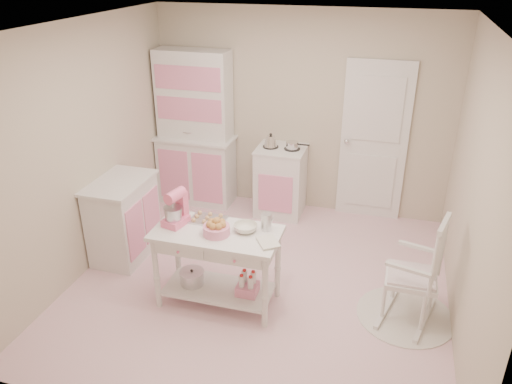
{
  "coord_description": "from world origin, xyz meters",
  "views": [
    {
      "loc": [
        1.16,
        -4.2,
        3.15
      ],
      "look_at": [
        -0.07,
        0.09,
        1.01
      ],
      "focal_mm": 35.0,
      "sensor_mm": 36.0,
      "label": 1
    }
  ],
  "objects_px": {
    "hutch": "(195,129)",
    "stove": "(281,181)",
    "rocking_chair": "(413,268)",
    "work_table": "(218,267)",
    "stand_mixer": "(175,209)",
    "bread_basket": "(216,230)",
    "base_cabinet": "(124,219)"
  },
  "relations": [
    {
      "from": "hutch",
      "to": "stove",
      "type": "height_order",
      "value": "hutch"
    },
    {
      "from": "stove",
      "to": "work_table",
      "type": "relative_size",
      "value": 0.77
    },
    {
      "from": "work_table",
      "to": "stand_mixer",
      "type": "distance_m",
      "value": 0.71
    },
    {
      "from": "bread_basket",
      "to": "work_table",
      "type": "bearing_deg",
      "value": 111.8
    },
    {
      "from": "rocking_chair",
      "to": "stand_mixer",
      "type": "height_order",
      "value": "stand_mixer"
    },
    {
      "from": "hutch",
      "to": "work_table",
      "type": "distance_m",
      "value": 2.42
    },
    {
      "from": "stove",
      "to": "hutch",
      "type": "bearing_deg",
      "value": 177.61
    },
    {
      "from": "base_cabinet",
      "to": "bread_basket",
      "type": "height_order",
      "value": "base_cabinet"
    },
    {
      "from": "hutch",
      "to": "work_table",
      "type": "relative_size",
      "value": 1.73
    },
    {
      "from": "base_cabinet",
      "to": "work_table",
      "type": "height_order",
      "value": "base_cabinet"
    },
    {
      "from": "work_table",
      "to": "hutch",
      "type": "bearing_deg",
      "value": 117.13
    },
    {
      "from": "rocking_chair",
      "to": "bread_basket",
      "type": "distance_m",
      "value": 1.83
    },
    {
      "from": "base_cabinet",
      "to": "work_table",
      "type": "relative_size",
      "value": 0.77
    },
    {
      "from": "stove",
      "to": "base_cabinet",
      "type": "relative_size",
      "value": 1.0
    },
    {
      "from": "base_cabinet",
      "to": "hutch",
      "type": "bearing_deg",
      "value": 80.67
    },
    {
      "from": "rocking_chair",
      "to": "stand_mixer",
      "type": "distance_m",
      "value": 2.27
    },
    {
      "from": "base_cabinet",
      "to": "bread_basket",
      "type": "distance_m",
      "value": 1.51
    },
    {
      "from": "stand_mixer",
      "to": "bread_basket",
      "type": "bearing_deg",
      "value": 4.39
    },
    {
      "from": "base_cabinet",
      "to": "rocking_chair",
      "type": "bearing_deg",
      "value": -4.71
    },
    {
      "from": "hutch",
      "to": "bread_basket",
      "type": "distance_m",
      "value": 2.39
    },
    {
      "from": "stand_mixer",
      "to": "bread_basket",
      "type": "height_order",
      "value": "stand_mixer"
    },
    {
      "from": "stove",
      "to": "bread_basket",
      "type": "height_order",
      "value": "stove"
    },
    {
      "from": "hutch",
      "to": "base_cabinet",
      "type": "xyz_separation_m",
      "value": [
        -0.25,
        -1.55,
        -0.58
      ]
    },
    {
      "from": "hutch",
      "to": "stove",
      "type": "distance_m",
      "value": 1.33
    },
    {
      "from": "work_table",
      "to": "stove",
      "type": "bearing_deg",
      "value": 86.1
    },
    {
      "from": "stand_mixer",
      "to": "hutch",
      "type": "bearing_deg",
      "value": 120.8
    },
    {
      "from": "stove",
      "to": "base_cabinet",
      "type": "distance_m",
      "value": 2.09
    },
    {
      "from": "bread_basket",
      "to": "base_cabinet",
      "type": "bearing_deg",
      "value": 156.68
    },
    {
      "from": "hutch",
      "to": "rocking_chair",
      "type": "distance_m",
      "value": 3.42
    },
    {
      "from": "stand_mixer",
      "to": "stove",
      "type": "bearing_deg",
      "value": 87.86
    },
    {
      "from": "hutch",
      "to": "bread_basket",
      "type": "bearing_deg",
      "value": -62.99
    },
    {
      "from": "stove",
      "to": "rocking_chair",
      "type": "distance_m",
      "value": 2.42
    }
  ]
}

